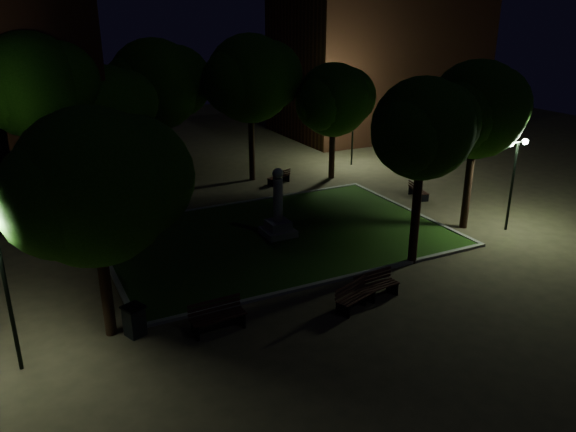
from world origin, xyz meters
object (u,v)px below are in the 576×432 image
at_px(bench_near_right, 355,297).
at_px(bench_west_near, 217,317).
at_px(bicycle, 55,248).
at_px(bench_left_side, 106,249).
at_px(bench_near_left, 376,286).
at_px(monument, 278,217).
at_px(bench_far_side, 279,177).
at_px(trash_bin, 134,320).
at_px(bench_right_side, 418,191).

relative_size(bench_near_right, bench_west_near, 0.95).
distance_m(bench_west_near, bicycle, 9.44).
xyz_separation_m(bench_west_near, bench_left_side, (-2.24, 7.48, -0.10)).
bearing_deg(bench_near_left, bench_near_right, -168.39).
relative_size(monument, bicycle, 1.95).
distance_m(monument, bench_west_near, 8.25).
bearing_deg(bench_far_side, bench_near_left, 56.18).
bearing_deg(bench_near_right, bench_west_near, 151.28).
relative_size(monument, bench_near_left, 1.83).
distance_m(bench_far_side, trash_bin, 17.30).
relative_size(bench_far_side, trash_bin, 1.55).
height_order(bench_far_side, bicycle, bicycle).
height_order(bench_west_near, bench_left_side, bench_west_near).
distance_m(bench_near_left, bench_near_right, 1.16).
xyz_separation_m(bench_near_right, bench_right_side, (9.86, 8.73, -0.02)).
height_order(bench_near_left, bench_left_side, bench_near_left).
bearing_deg(bench_near_right, bicycle, 114.95).
relative_size(bench_west_near, bicycle, 1.12).
relative_size(bench_near_right, bicycle, 1.07).
relative_size(bench_left_side, bench_right_side, 0.93).
distance_m(bench_west_near, bench_right_side, 16.66).
relative_size(bench_west_near, trash_bin, 1.76).
bearing_deg(bench_left_side, bench_near_right, 21.94).
xyz_separation_m(bench_west_near, bench_right_side, (14.66, 7.91, -0.07)).
relative_size(bench_left_side, trash_bin, 1.46).
bearing_deg(bench_west_near, bench_right_side, 26.73).
xyz_separation_m(bench_near_right, bench_left_side, (-7.04, 8.30, -0.05)).
bearing_deg(bench_right_side, bench_left_side, 104.56).
height_order(bench_near_right, bench_west_near, bench_west_near).
xyz_separation_m(monument, bench_right_side, (9.39, 1.59, -0.55)).
height_order(monument, bench_far_side, monument).
bearing_deg(bench_west_near, bench_near_left, -6.46).
xyz_separation_m(bench_left_side, bench_right_side, (16.90, 0.42, 0.03)).
relative_size(monument, bench_far_side, 1.97).
height_order(bench_west_near, bench_far_side, bench_west_near).
height_order(bench_left_side, bicycle, bicycle).
bearing_deg(bench_west_near, trash_bin, 158.95).
xyz_separation_m(monument, bench_near_left, (0.64, -6.82, -0.51)).
xyz_separation_m(monument, trash_bin, (-7.77, -5.44, -0.42)).
relative_size(monument, bench_left_side, 2.09).
relative_size(bench_west_near, bench_far_side, 1.14).
height_order(bench_left_side, bench_right_side, bench_right_side).
bearing_deg(bicycle, bench_far_side, -38.42).
height_order(monument, bench_right_side, monument).
bearing_deg(monument, bench_west_near, -129.87).
bearing_deg(bench_far_side, bench_near_right, 52.33).
distance_m(bench_near_right, bench_right_side, 13.17).
bearing_deg(bench_left_side, trash_bin, -20.54).
bearing_deg(bicycle, monument, -73.39).
xyz_separation_m(bench_near_left, bench_left_side, (-8.15, 7.98, -0.07)).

